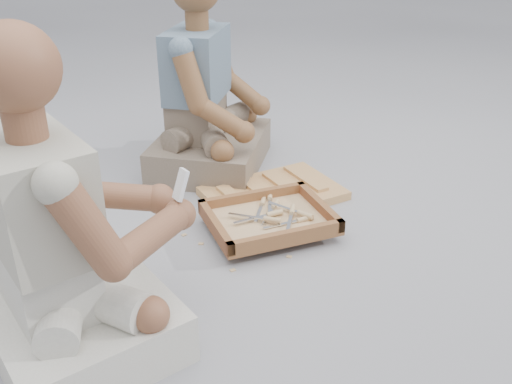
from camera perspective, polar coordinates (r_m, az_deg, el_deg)
ground at (r=2.11m, az=2.33°, el=-8.31°), size 60.00×60.00×0.00m
carved_panel at (r=2.63m, az=1.72°, el=-0.14°), size 0.63×0.45×0.04m
tool_tray at (r=2.33m, az=1.30°, el=-2.72°), size 0.56×0.49×0.06m
chisel_0 at (r=2.35m, az=3.60°, el=-2.04°), size 0.17×0.17×0.02m
chisel_1 at (r=2.45m, az=0.63°, el=-1.15°), size 0.17×0.17×0.02m
chisel_2 at (r=2.42m, az=1.80°, el=-1.51°), size 0.18×0.15×0.02m
chisel_3 at (r=2.29m, az=1.10°, el=-2.72°), size 0.15×0.18×0.02m
chisel_4 at (r=2.34m, az=1.39°, el=-2.26°), size 0.22×0.05×0.02m
chisel_5 at (r=2.47m, az=1.39°, el=-0.60°), size 0.14×0.19×0.02m
chisel_6 at (r=2.35m, az=4.50°, el=-2.12°), size 0.09×0.21×0.02m
chisel_7 at (r=2.32m, az=4.44°, el=-2.82°), size 0.22×0.06×0.02m
wood_chip_0 at (r=2.21m, az=3.33°, el=-6.48°), size 0.02×0.02×0.00m
wood_chip_1 at (r=2.63m, az=5.97°, el=-0.69°), size 0.02×0.02×0.00m
wood_chip_2 at (r=2.66m, az=3.03°, el=-0.30°), size 0.02×0.02×0.00m
wood_chip_3 at (r=2.71m, az=4.10°, el=0.24°), size 0.02×0.02×0.00m
wood_chip_4 at (r=2.13m, az=-2.34°, el=-7.82°), size 0.02×0.02×0.00m
wood_chip_5 at (r=2.29m, az=-5.52°, el=-5.17°), size 0.02×0.02×0.00m
wood_chip_6 at (r=2.49m, az=-8.16°, el=-2.58°), size 0.02×0.02×0.00m
wood_chip_7 at (r=2.53m, az=-0.24°, el=-1.79°), size 0.02×0.02×0.00m
wood_chip_8 at (r=2.76m, az=3.08°, el=0.78°), size 0.02×0.02×0.00m
wood_chip_9 at (r=2.36m, az=-7.20°, el=-4.27°), size 0.02×0.02×0.00m
wood_chip_10 at (r=2.51m, az=3.67°, el=-2.11°), size 0.02×0.02×0.00m
wood_chip_11 at (r=2.45m, az=-8.71°, el=-3.10°), size 0.02×0.02×0.00m
wood_chip_12 at (r=2.46m, az=4.51°, el=-2.72°), size 0.02×0.02×0.00m
wood_chip_13 at (r=2.51m, az=3.56°, el=-2.03°), size 0.02×0.02×0.00m
craftsman at (r=1.73m, az=-18.75°, el=-5.34°), size 0.66×0.64×0.97m
companion at (r=2.86m, az=-4.99°, el=8.76°), size 0.81×0.81×0.99m
mobile_phone at (r=1.74m, az=-7.53°, el=0.74°), size 0.05×0.04×0.10m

